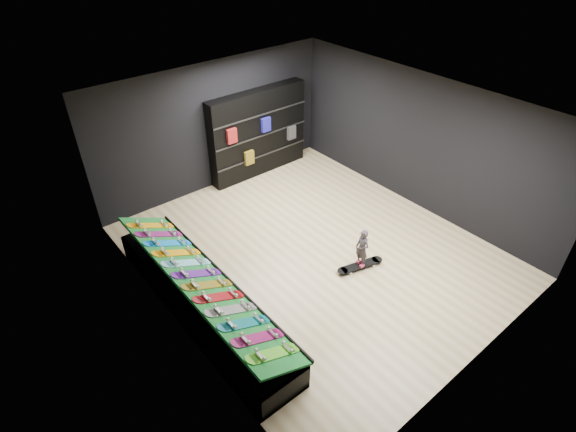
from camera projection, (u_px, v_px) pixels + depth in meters
floor at (313, 251)px, 9.07m from camera, size 6.00×7.00×0.01m
ceiling at (319, 111)px, 7.33m from camera, size 6.00×7.00×0.01m
wall_back at (215, 126)px, 10.40m from camera, size 6.00×0.02×3.00m
wall_front at (492, 296)px, 6.00m from camera, size 6.00×0.02×3.00m
wall_left at (166, 257)px, 6.65m from camera, size 0.02×7.00×3.00m
wall_right at (418, 142)px, 9.75m from camera, size 0.02×7.00×3.00m
display_rack at (202, 302)px, 7.61m from camera, size 0.90×4.50×0.50m
turf_ramp at (202, 281)px, 7.37m from camera, size 0.92×4.50×0.46m
back_shelving at (258, 133)px, 11.10m from camera, size 2.69×0.31×2.15m
floor_skateboard at (360, 266)px, 8.64m from camera, size 1.00×0.46×0.09m
child at (361, 255)px, 8.48m from camera, size 0.14×0.19×0.48m
display_board_0 at (273, 353)px, 6.17m from camera, size 0.93×0.22×0.50m
display_board_1 at (258, 338)px, 6.39m from camera, size 0.93×0.22×0.50m
display_board_2 at (244, 323)px, 6.60m from camera, size 0.93×0.22×0.50m
display_board_3 at (231, 310)px, 6.82m from camera, size 0.93×0.22×0.50m
display_board_4 at (219, 297)px, 7.04m from camera, size 0.93×0.22×0.50m
display_board_5 at (208, 285)px, 7.25m from camera, size 0.93×0.22×0.50m
display_board_6 at (197, 274)px, 7.47m from camera, size 0.93×0.22×0.50m
display_board_7 at (187, 263)px, 7.69m from camera, size 0.93×0.22×0.50m
display_board_8 at (177, 253)px, 7.91m from camera, size 0.93×0.22×0.50m
display_board_9 at (168, 243)px, 8.12m from camera, size 0.93×0.22×0.50m
display_board_10 at (159, 234)px, 8.34m from camera, size 0.93×0.22×0.50m
display_board_11 at (151, 225)px, 8.56m from camera, size 0.93×0.22×0.50m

